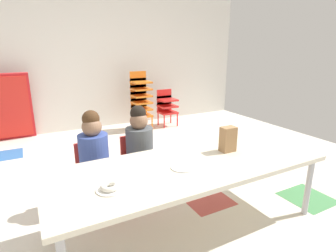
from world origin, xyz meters
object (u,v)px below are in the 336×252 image
(seated_child_middle_seat, at_px, (139,143))
(kid_chair_orange_stack, at_px, (141,98))
(seated_child_near_camera, at_px, (94,151))
(donut_powdered_on_plate, at_px, (110,186))
(paper_plate_near_edge, at_px, (110,189))
(paper_plate_center_table, at_px, (183,167))
(craft_table, at_px, (189,168))
(folded_activity_table, at_px, (0,109))
(kid_chair_red_stack, at_px, (167,105))
(paper_bag_brown, at_px, (228,139))

(seated_child_middle_seat, distance_m, kid_chair_orange_stack, 2.35)
(seated_child_near_camera, bearing_deg, donut_powdered_on_plate, -95.34)
(paper_plate_near_edge, relative_size, paper_plate_center_table, 1.00)
(craft_table, height_order, seated_child_middle_seat, seated_child_middle_seat)
(seated_child_middle_seat, bearing_deg, kid_chair_orange_stack, 67.13)
(kid_chair_orange_stack, bearing_deg, craft_table, -104.93)
(donut_powdered_on_plate, bearing_deg, folded_activity_table, 103.29)
(donut_powdered_on_plate, bearing_deg, seated_child_near_camera, 84.66)
(kid_chair_red_stack, bearing_deg, seated_child_near_camera, -130.95)
(seated_child_middle_seat, relative_size, paper_plate_near_edge, 5.10)
(kid_chair_red_stack, distance_m, paper_plate_near_edge, 3.51)
(folded_activity_table, distance_m, donut_powdered_on_plate, 3.36)
(kid_chair_red_stack, relative_size, paper_plate_near_edge, 3.78)
(craft_table, distance_m, seated_child_middle_seat, 0.67)
(seated_child_middle_seat, relative_size, paper_plate_center_table, 5.10)
(seated_child_middle_seat, height_order, kid_chair_red_stack, seated_child_middle_seat)
(craft_table, distance_m, donut_powdered_on_plate, 0.68)
(seated_child_near_camera, xyz_separation_m, paper_plate_center_table, (0.51, -0.69, 0.01))
(kid_chair_red_stack, bearing_deg, kid_chair_orange_stack, 179.89)
(paper_bag_brown, bearing_deg, seated_child_near_camera, 150.82)
(kid_chair_red_stack, bearing_deg, seated_child_middle_seat, -123.65)
(craft_table, xyz_separation_m, kid_chair_orange_stack, (0.75, 2.81, 0.05))
(kid_chair_red_stack, height_order, paper_bag_brown, paper_bag_brown)
(kid_chair_orange_stack, bearing_deg, seated_child_near_camera, -121.95)
(seated_child_near_camera, distance_m, donut_powdered_on_plate, 0.76)
(craft_table, xyz_separation_m, paper_plate_center_table, (-0.09, -0.05, 0.04))
(folded_activity_table, height_order, paper_bag_brown, folded_activity_table)
(seated_child_middle_seat, bearing_deg, donut_powdered_on_plate, -123.90)
(folded_activity_table, xyz_separation_m, paper_plate_near_edge, (0.77, -3.27, 0.03))
(kid_chair_orange_stack, height_order, paper_plate_near_edge, kid_chair_orange_stack)
(seated_child_near_camera, relative_size, kid_chair_orange_stack, 0.88)
(seated_child_middle_seat, relative_size, donut_powdered_on_plate, 7.42)
(paper_plate_near_edge, bearing_deg, paper_plate_center_table, 6.46)
(kid_chair_red_stack, distance_m, folded_activity_table, 2.74)
(craft_table, xyz_separation_m, paper_bag_brown, (0.43, 0.07, 0.15))
(kid_chair_red_stack, height_order, paper_plate_near_edge, kid_chair_red_stack)
(seated_child_middle_seat, bearing_deg, kid_chair_red_stack, 56.35)
(paper_bag_brown, distance_m, donut_powdered_on_plate, 1.12)
(seated_child_near_camera, relative_size, paper_bag_brown, 4.17)
(seated_child_middle_seat, height_order, kid_chair_orange_stack, kid_chair_orange_stack)
(paper_plate_near_edge, height_order, paper_plate_center_table, same)
(paper_plate_center_table, xyz_separation_m, donut_powdered_on_plate, (-0.58, -0.07, 0.02))
(seated_child_near_camera, distance_m, paper_plate_center_table, 0.86)
(craft_table, xyz_separation_m, donut_powdered_on_plate, (-0.67, -0.11, 0.06))
(seated_child_near_camera, height_order, seated_child_middle_seat, same)
(seated_child_middle_seat, xyz_separation_m, paper_plate_near_edge, (-0.51, -0.75, 0.01))
(folded_activity_table, relative_size, paper_plate_center_table, 6.04)
(kid_chair_red_stack, xyz_separation_m, paper_plate_center_table, (-1.37, -2.85, 0.17))
(craft_table, relative_size, paper_bag_brown, 9.92)
(seated_child_middle_seat, height_order, donut_powdered_on_plate, seated_child_middle_seat)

